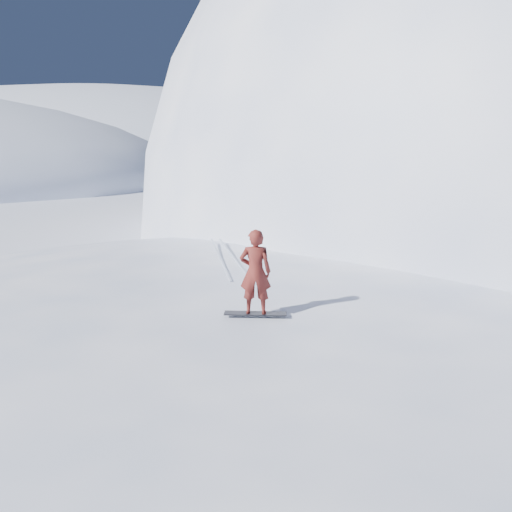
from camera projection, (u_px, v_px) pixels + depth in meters
The scene contains 8 objects.
ground at pixel (243, 405), 11.99m from camera, with size 400.00×400.00×0.00m, color white.
near_ridge at pixel (280, 353), 14.89m from camera, with size 36.00×28.00×4.80m, color white.
peak_shoulder at pixel (414, 240), 31.31m from camera, with size 28.00×24.00×18.00m, color white.
far_ridge_c at pixel (95, 165), 119.55m from camera, with size 140.00×90.00×36.00m, color white.
wind_bumps at pixel (226, 365), 14.06m from camera, with size 16.00×14.40×1.00m.
snowboard at pixel (255, 313), 11.19m from camera, with size 1.40×0.26×0.02m, color black.
snowboarder at pixel (255, 272), 10.97m from camera, with size 0.70×0.46×1.91m, color maroon.
board_tracks at pixel (226, 256), 16.57m from camera, with size 1.77×5.90×0.04m.
Camera 1 is at (0.46, -10.83, 6.25)m, focal length 35.00 mm.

